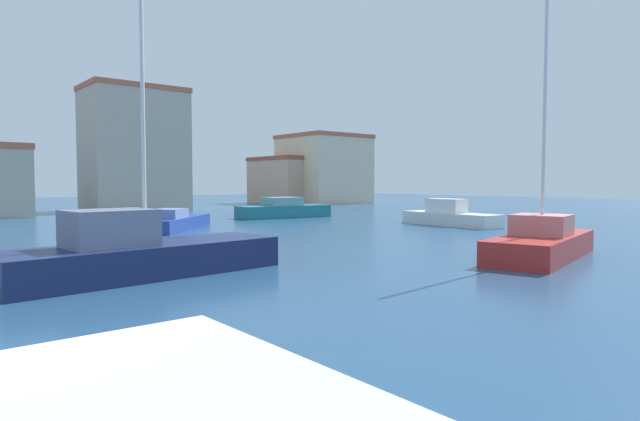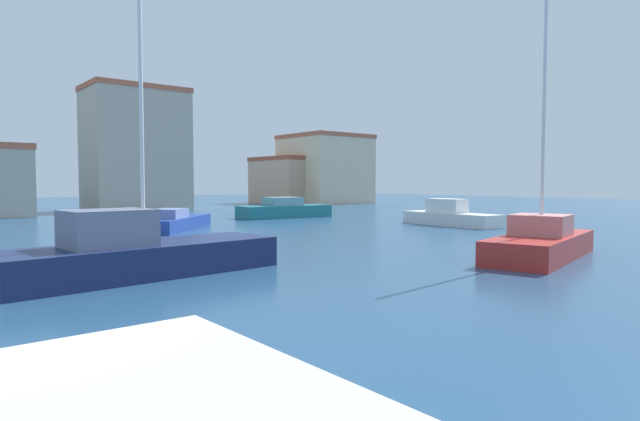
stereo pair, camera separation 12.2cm
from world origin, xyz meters
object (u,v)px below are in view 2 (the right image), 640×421
(sailboat_navy_near_pier, at_px, (138,253))
(motorboat_blue_far_left, at_px, (175,222))
(sailboat_red_mid_harbor, at_px, (541,242))
(motorboat_teal_inner_mooring, at_px, (284,210))
(motorboat_white_far_right, at_px, (450,216))

(sailboat_navy_near_pier, xyz_separation_m, motorboat_blue_far_left, (7.40, 14.07, -0.23))
(sailboat_red_mid_harbor, xyz_separation_m, motorboat_teal_inner_mooring, (5.88, 24.76, 0.02))
(motorboat_white_far_right, relative_size, motorboat_blue_far_left, 1.12)
(sailboat_navy_near_pier, distance_m, motorboat_blue_far_left, 15.90)
(sailboat_red_mid_harbor, height_order, motorboat_teal_inner_mooring, sailboat_red_mid_harbor)
(sailboat_red_mid_harbor, xyz_separation_m, motorboat_blue_far_left, (-5.60, 19.84, -0.13))
(sailboat_red_mid_harbor, distance_m, sailboat_navy_near_pier, 14.22)
(sailboat_navy_near_pier, height_order, motorboat_blue_far_left, sailboat_navy_near_pier)
(motorboat_blue_far_left, bearing_deg, sailboat_navy_near_pier, -117.75)
(motorboat_teal_inner_mooring, bearing_deg, sailboat_red_mid_harbor, -103.37)
(sailboat_red_mid_harbor, distance_m, motorboat_teal_inner_mooring, 25.45)
(sailboat_red_mid_harbor, relative_size, motorboat_blue_far_left, 1.53)
(motorboat_white_far_right, height_order, motorboat_blue_far_left, motorboat_white_far_right)
(sailboat_red_mid_harbor, distance_m, motorboat_white_far_right, 15.24)
(sailboat_navy_near_pier, bearing_deg, motorboat_blue_far_left, 62.25)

